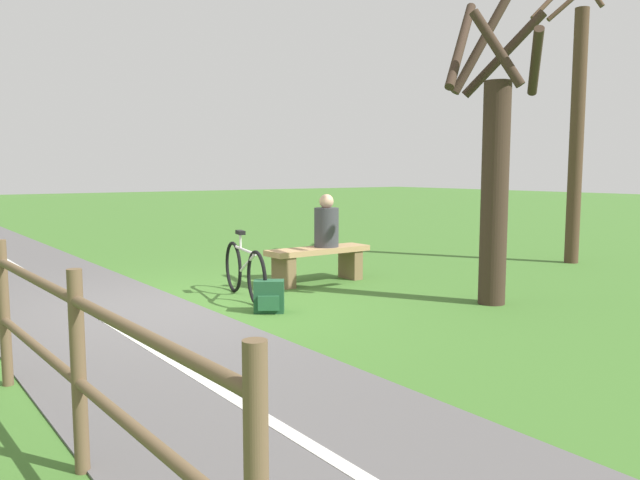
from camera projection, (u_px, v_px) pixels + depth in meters
name	position (u px, v px, depth m)	size (l,w,h in m)	color
ground_plane	(187.00, 307.00, 7.52)	(80.00, 80.00, 0.00)	#3D6B28
paved_path	(308.00, 445.00, 3.72)	(2.32, 36.00, 0.02)	#565454
path_centre_line	(308.00, 444.00, 3.72)	(0.10, 32.00, 0.00)	silver
bench	(318.00, 259.00, 9.14)	(1.62, 0.47, 0.52)	#A88456
person_seated	(326.00, 224.00, 9.17)	(0.37, 0.37, 0.77)	#38383D
bicycle	(244.00, 271.00, 7.98)	(0.39, 1.67, 0.87)	black
backpack	(269.00, 297.00, 7.23)	(0.40, 0.37, 0.38)	#1E4C2D
tree_far_right	(576.00, 123.00, 10.90)	(1.25, 1.25, 5.43)	#473323
tree_by_path	(494.00, 162.00, 7.58)	(1.39, 1.35, 4.00)	#38281E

